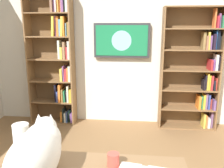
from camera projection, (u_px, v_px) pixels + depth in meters
wall_back at (120, 45)px, 3.96m from camera, size 4.52×0.06×2.70m
bookshelf_left at (196, 70)px, 3.77m from camera, size 0.91×0.28×1.96m
bookshelf_right at (57, 57)px, 3.94m from camera, size 0.76×0.28×2.25m
wall_mounted_tv at (122, 41)px, 3.85m from camera, size 0.92×0.07×0.56m
cat at (37, 151)px, 1.40m from camera, size 0.27×0.68×0.36m
paper_towel_roll at (22, 141)px, 1.62m from camera, size 0.11×0.11×0.25m
coffee_mug at (113, 160)px, 1.53m from camera, size 0.08×0.08×0.10m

